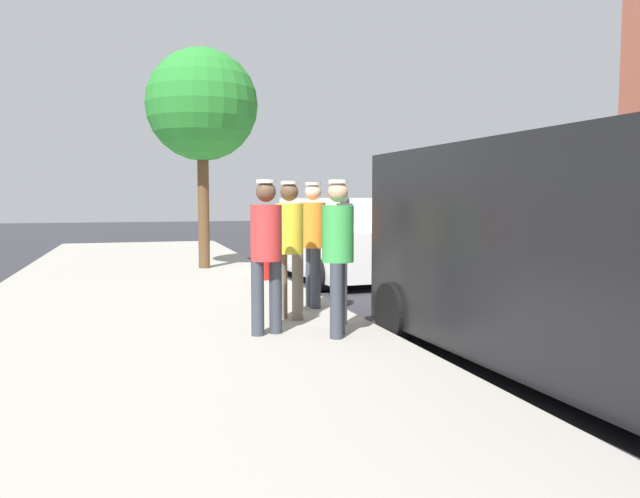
# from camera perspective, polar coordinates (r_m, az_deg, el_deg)

# --- Properties ---
(ground_plane) EXTENTS (80.00, 80.00, 0.00)m
(ground_plane) POSITION_cam_1_polar(r_m,az_deg,el_deg) (7.29, 14.41, -8.40)
(ground_plane) COLOR #2D2D33
(sidewalk_slab) EXTENTS (5.00, 32.00, 0.15)m
(sidewalk_slab) POSITION_cam_1_polar(r_m,az_deg,el_deg) (6.26, -14.58, -9.87)
(sidewalk_slab) COLOR #9E998E
(sidewalk_slab) RESTS_ON ground
(parking_meter_near) EXTENTS (0.14, 0.18, 1.52)m
(parking_meter_near) POSITION_cam_1_polar(r_m,az_deg,el_deg) (7.22, 2.28, 1.09)
(parking_meter_near) COLOR gray
(parking_meter_near) RESTS_ON sidewalk_slab
(pedestrian_in_red) EXTENTS (0.35, 0.34, 1.69)m
(pedestrian_in_red) POSITION_cam_1_polar(r_m,az_deg,el_deg) (6.69, -5.00, 0.24)
(pedestrian_in_red) COLOR #383D47
(pedestrian_in_red) RESTS_ON sidewalk_slab
(pedestrian_in_yellow) EXTENTS (0.34, 0.34, 1.70)m
(pedestrian_in_yellow) POSITION_cam_1_polar(r_m,az_deg,el_deg) (7.53, -2.84, 0.78)
(pedestrian_in_yellow) COLOR #726656
(pedestrian_in_yellow) RESTS_ON sidewalk_slab
(pedestrian_in_orange) EXTENTS (0.34, 0.36, 1.70)m
(pedestrian_in_orange) POSITION_cam_1_polar(r_m,az_deg,el_deg) (8.38, -0.64, 1.22)
(pedestrian_in_orange) COLOR #383D47
(pedestrian_in_orange) RESTS_ON sidewalk_slab
(pedestrian_in_green) EXTENTS (0.34, 0.34, 1.68)m
(pedestrian_in_green) POSITION_cam_1_polar(r_m,az_deg,el_deg) (6.57, 1.66, 0.15)
(pedestrian_in_green) COLOR #383D47
(pedestrian_in_green) RESTS_ON sidewalk_slab
(parked_van) EXTENTS (2.30, 5.27, 2.15)m
(parked_van) POSITION_cam_1_polar(r_m,az_deg,el_deg) (5.86, 24.49, -0.40)
(parked_van) COLOR black
(parked_van) RESTS_ON ground
(parked_sedan_behind) EXTENTS (2.15, 4.49, 1.65)m
(parked_sedan_behind) POSITION_cam_1_polar(r_m,az_deg,el_deg) (12.69, 1.19, 0.66)
(parked_sedan_behind) COLOR white
(parked_sedan_behind) RESTS_ON ground
(street_tree) EXTENTS (2.35, 2.35, 4.64)m
(street_tree) POSITION_cam_1_polar(r_m,az_deg,el_deg) (13.58, -10.87, 12.88)
(street_tree) COLOR brown
(street_tree) RESTS_ON sidewalk_slab
(fire_hydrant) EXTENTS (0.24, 0.24, 0.86)m
(fire_hydrant) POSITION_cam_1_polar(r_m,az_deg,el_deg) (11.33, -5.26, -0.75)
(fire_hydrant) COLOR red
(fire_hydrant) RESTS_ON sidewalk_slab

